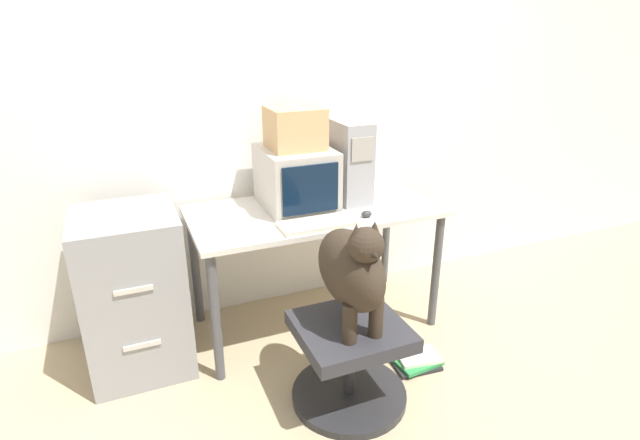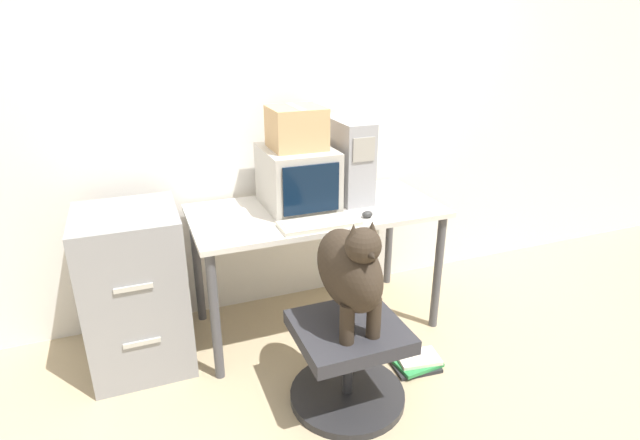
{
  "view_description": "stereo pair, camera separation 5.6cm",
  "coord_description": "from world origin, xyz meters",
  "px_view_note": "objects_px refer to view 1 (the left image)",
  "views": [
    {
      "loc": [
        -1.0,
        -2.13,
        1.76
      ],
      "look_at": [
        -0.09,
        0.05,
        0.81
      ],
      "focal_mm": 28.0,
      "sensor_mm": 36.0,
      "label": 1
    },
    {
      "loc": [
        -0.95,
        -2.15,
        1.76
      ],
      "look_at": [
        -0.09,
        0.05,
        0.81
      ],
      "focal_mm": 28.0,
      "sensor_mm": 36.0,
      "label": 2
    }
  ],
  "objects_px": {
    "keyboard": "(319,223)",
    "dog": "(352,269)",
    "crt_monitor": "(296,178)",
    "cardboard_box": "(295,128)",
    "pc_tower": "(346,159)",
    "book_stack_floor": "(417,361)",
    "filing_cabinet": "(134,292)",
    "office_chair": "(350,360)"
  },
  "relations": [
    {
      "from": "keyboard",
      "to": "office_chair",
      "type": "xyz_separation_m",
      "value": [
        -0.02,
        -0.45,
        -0.55
      ]
    },
    {
      "from": "crt_monitor",
      "to": "filing_cabinet",
      "type": "height_order",
      "value": "crt_monitor"
    },
    {
      "from": "pc_tower",
      "to": "office_chair",
      "type": "relative_size",
      "value": 0.83
    },
    {
      "from": "pc_tower",
      "to": "book_stack_floor",
      "type": "xyz_separation_m",
      "value": [
        0.11,
        -0.73,
        -0.97
      ]
    },
    {
      "from": "dog",
      "to": "filing_cabinet",
      "type": "relative_size",
      "value": 0.64
    },
    {
      "from": "pc_tower",
      "to": "book_stack_floor",
      "type": "bearing_deg",
      "value": -81.6
    },
    {
      "from": "keyboard",
      "to": "book_stack_floor",
      "type": "height_order",
      "value": "keyboard"
    },
    {
      "from": "dog",
      "to": "book_stack_floor",
      "type": "distance_m",
      "value": 0.83
    },
    {
      "from": "dog",
      "to": "book_stack_floor",
      "type": "height_order",
      "value": "dog"
    },
    {
      "from": "office_chair",
      "to": "cardboard_box",
      "type": "bearing_deg",
      "value": 88.72
    },
    {
      "from": "keyboard",
      "to": "cardboard_box",
      "type": "relative_size",
      "value": 1.47
    },
    {
      "from": "keyboard",
      "to": "dog",
      "type": "distance_m",
      "value": 0.45
    },
    {
      "from": "filing_cabinet",
      "to": "cardboard_box",
      "type": "relative_size",
      "value": 3.03
    },
    {
      "from": "crt_monitor",
      "to": "pc_tower",
      "type": "distance_m",
      "value": 0.34
    },
    {
      "from": "office_chair",
      "to": "dog",
      "type": "bearing_deg",
      "value": 90.0
    },
    {
      "from": "office_chair",
      "to": "book_stack_floor",
      "type": "distance_m",
      "value": 0.5
    },
    {
      "from": "dog",
      "to": "filing_cabinet",
      "type": "xyz_separation_m",
      "value": [
        -0.92,
        0.69,
        -0.28
      ]
    },
    {
      "from": "book_stack_floor",
      "to": "office_chair",
      "type": "bearing_deg",
      "value": -169.76
    },
    {
      "from": "filing_cabinet",
      "to": "office_chair",
      "type": "bearing_deg",
      "value": -36.9
    },
    {
      "from": "keyboard",
      "to": "cardboard_box",
      "type": "bearing_deg",
      "value": 91.17
    },
    {
      "from": "pc_tower",
      "to": "keyboard",
      "type": "relative_size",
      "value": 1.12
    },
    {
      "from": "keyboard",
      "to": "filing_cabinet",
      "type": "xyz_separation_m",
      "value": [
        -0.95,
        0.25,
        -0.33
      ]
    },
    {
      "from": "office_chair",
      "to": "keyboard",
      "type": "bearing_deg",
      "value": 86.9
    },
    {
      "from": "pc_tower",
      "to": "filing_cabinet",
      "type": "bearing_deg",
      "value": -174.59
    },
    {
      "from": "cardboard_box",
      "to": "filing_cabinet",
      "type": "bearing_deg",
      "value": -174.82
    },
    {
      "from": "cardboard_box",
      "to": "pc_tower",
      "type": "bearing_deg",
      "value": 6.06
    },
    {
      "from": "office_chair",
      "to": "cardboard_box",
      "type": "xyz_separation_m",
      "value": [
        0.02,
        0.78,
        0.99
      ]
    },
    {
      "from": "office_chair",
      "to": "dog",
      "type": "xyz_separation_m",
      "value": [
        0.0,
        0.0,
        0.5
      ]
    },
    {
      "from": "crt_monitor",
      "to": "office_chair",
      "type": "bearing_deg",
      "value": -91.29
    },
    {
      "from": "filing_cabinet",
      "to": "cardboard_box",
      "type": "height_order",
      "value": "cardboard_box"
    },
    {
      "from": "dog",
      "to": "book_stack_floor",
      "type": "bearing_deg",
      "value": 10.12
    },
    {
      "from": "office_chair",
      "to": "dog",
      "type": "distance_m",
      "value": 0.5
    },
    {
      "from": "pc_tower",
      "to": "dog",
      "type": "height_order",
      "value": "pc_tower"
    },
    {
      "from": "office_chair",
      "to": "pc_tower",
      "type": "bearing_deg",
      "value": 66.94
    },
    {
      "from": "crt_monitor",
      "to": "dog",
      "type": "height_order",
      "value": "crt_monitor"
    },
    {
      "from": "crt_monitor",
      "to": "cardboard_box",
      "type": "relative_size",
      "value": 1.59
    },
    {
      "from": "keyboard",
      "to": "book_stack_floor",
      "type": "relative_size",
      "value": 1.56
    },
    {
      "from": "keyboard",
      "to": "filing_cabinet",
      "type": "height_order",
      "value": "filing_cabinet"
    },
    {
      "from": "crt_monitor",
      "to": "book_stack_floor",
      "type": "xyz_separation_m",
      "value": [
        0.44,
        -0.69,
        -0.9
      ]
    },
    {
      "from": "office_chair",
      "to": "dog",
      "type": "height_order",
      "value": "dog"
    },
    {
      "from": "crt_monitor",
      "to": "dog",
      "type": "relative_size",
      "value": 0.82
    },
    {
      "from": "cardboard_box",
      "to": "keyboard",
      "type": "bearing_deg",
      "value": -88.83
    }
  ]
}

